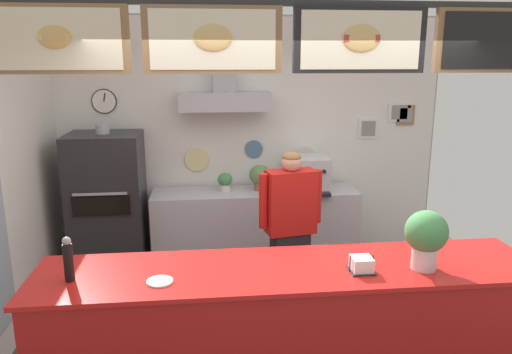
{
  "coord_description": "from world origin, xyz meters",
  "views": [
    {
      "loc": [
        -0.54,
        -3.41,
        2.4
      ],
      "look_at": [
        -0.1,
        0.65,
        1.4
      ],
      "focal_mm": 34.49,
      "sensor_mm": 36.0,
      "label": 1
    }
  ],
  "objects_px": {
    "espresso_machine": "(307,174)",
    "pepper_grinder": "(68,259)",
    "shop_worker": "(290,230)",
    "napkin_holder": "(362,265)",
    "condiment_plate": "(160,281)",
    "basil_vase": "(426,237)",
    "potted_thyme": "(225,181)",
    "potted_rosemary": "(260,176)",
    "pizza_oven": "(108,208)"
  },
  "relations": [
    {
      "from": "espresso_machine",
      "to": "pepper_grinder",
      "type": "xyz_separation_m",
      "value": [
        -1.99,
        -2.39,
        0.08
      ]
    },
    {
      "from": "shop_worker",
      "to": "napkin_holder",
      "type": "bearing_deg",
      "value": 87.69
    },
    {
      "from": "napkin_holder",
      "to": "shop_worker",
      "type": "bearing_deg",
      "value": 98.55
    },
    {
      "from": "pepper_grinder",
      "to": "condiment_plate",
      "type": "distance_m",
      "value": 0.57
    },
    {
      "from": "shop_worker",
      "to": "basil_vase",
      "type": "xyz_separation_m",
      "value": [
        0.63,
        -1.4,
        0.43
      ]
    },
    {
      "from": "potted_thyme",
      "to": "napkin_holder",
      "type": "xyz_separation_m",
      "value": [
        0.76,
        -2.5,
        0.06
      ]
    },
    {
      "from": "shop_worker",
      "to": "espresso_machine",
      "type": "bearing_deg",
      "value": -120.55
    },
    {
      "from": "condiment_plate",
      "to": "pepper_grinder",
      "type": "bearing_deg",
      "value": 171.48
    },
    {
      "from": "potted_rosemary",
      "to": "basil_vase",
      "type": "distance_m",
      "value": 2.64
    },
    {
      "from": "potted_rosemary",
      "to": "condiment_plate",
      "type": "xyz_separation_m",
      "value": [
        -0.91,
        -2.54,
        -0.03
      ]
    },
    {
      "from": "espresso_machine",
      "to": "condiment_plate",
      "type": "relative_size",
      "value": 3.35
    },
    {
      "from": "espresso_machine",
      "to": "condiment_plate",
      "type": "xyz_separation_m",
      "value": [
        -1.44,
        -2.47,
        -0.05
      ]
    },
    {
      "from": "espresso_machine",
      "to": "potted_thyme",
      "type": "bearing_deg",
      "value": 176.99
    },
    {
      "from": "napkin_holder",
      "to": "condiment_plate",
      "type": "distance_m",
      "value": 1.28
    },
    {
      "from": "shop_worker",
      "to": "espresso_machine",
      "type": "relative_size",
      "value": 2.9
    },
    {
      "from": "shop_worker",
      "to": "condiment_plate",
      "type": "distance_m",
      "value": 1.8
    },
    {
      "from": "potted_thyme",
      "to": "condiment_plate",
      "type": "xyz_separation_m",
      "value": [
        -0.51,
        -2.52,
        0.02
      ]
    },
    {
      "from": "pizza_oven",
      "to": "potted_thyme",
      "type": "xyz_separation_m",
      "value": [
        1.27,
        0.13,
        0.23
      ]
    },
    {
      "from": "potted_thyme",
      "to": "basil_vase",
      "type": "relative_size",
      "value": 0.54
    },
    {
      "from": "pizza_oven",
      "to": "espresso_machine",
      "type": "distance_m",
      "value": 2.22
    },
    {
      "from": "basil_vase",
      "to": "potted_rosemary",
      "type": "bearing_deg",
      "value": 107.35
    },
    {
      "from": "potted_rosemary",
      "to": "condiment_plate",
      "type": "relative_size",
      "value": 1.79
    },
    {
      "from": "pizza_oven",
      "to": "shop_worker",
      "type": "relative_size",
      "value": 1.09
    },
    {
      "from": "espresso_machine",
      "to": "condiment_plate",
      "type": "distance_m",
      "value": 2.86
    },
    {
      "from": "pepper_grinder",
      "to": "basil_vase",
      "type": "bearing_deg",
      "value": -1.5
    },
    {
      "from": "espresso_machine",
      "to": "condiment_plate",
      "type": "height_order",
      "value": "espresso_machine"
    },
    {
      "from": "potted_thyme",
      "to": "pepper_grinder",
      "type": "relative_size",
      "value": 0.74
    },
    {
      "from": "shop_worker",
      "to": "espresso_machine",
      "type": "xyz_separation_m",
      "value": [
        0.37,
        1.05,
        0.28
      ]
    },
    {
      "from": "napkin_holder",
      "to": "condiment_plate",
      "type": "bearing_deg",
      "value": -178.92
    },
    {
      "from": "pizza_oven",
      "to": "condiment_plate",
      "type": "xyz_separation_m",
      "value": [
        0.75,
        -2.4,
        0.25
      ]
    },
    {
      "from": "potted_rosemary",
      "to": "condiment_plate",
      "type": "height_order",
      "value": "potted_rosemary"
    },
    {
      "from": "pepper_grinder",
      "to": "basil_vase",
      "type": "height_order",
      "value": "basil_vase"
    },
    {
      "from": "condiment_plate",
      "to": "shop_worker",
      "type": "bearing_deg",
      "value": 53.28
    },
    {
      "from": "shop_worker",
      "to": "potted_thyme",
      "type": "height_order",
      "value": "shop_worker"
    },
    {
      "from": "espresso_machine",
      "to": "napkin_holder",
      "type": "bearing_deg",
      "value": -93.8
    },
    {
      "from": "pepper_grinder",
      "to": "potted_thyme",
      "type": "bearing_deg",
      "value": 66.4
    },
    {
      "from": "napkin_holder",
      "to": "condiment_plate",
      "type": "xyz_separation_m",
      "value": [
        -1.28,
        -0.02,
        -0.04
      ]
    },
    {
      "from": "potted_thyme",
      "to": "potted_rosemary",
      "type": "relative_size",
      "value": 0.73
    },
    {
      "from": "espresso_machine",
      "to": "pepper_grinder",
      "type": "distance_m",
      "value": 3.11
    },
    {
      "from": "pizza_oven",
      "to": "potted_thyme",
      "type": "bearing_deg",
      "value": 5.64
    },
    {
      "from": "pizza_oven",
      "to": "condiment_plate",
      "type": "height_order",
      "value": "pizza_oven"
    },
    {
      "from": "espresso_machine",
      "to": "basil_vase",
      "type": "relative_size",
      "value": 1.39
    },
    {
      "from": "potted_thyme",
      "to": "condiment_plate",
      "type": "relative_size",
      "value": 1.31
    },
    {
      "from": "potted_rosemary",
      "to": "napkin_holder",
      "type": "xyz_separation_m",
      "value": [
        0.37,
        -2.51,
        0.01
      ]
    },
    {
      "from": "potted_thyme",
      "to": "potted_rosemary",
      "type": "bearing_deg",
      "value": 1.77
    },
    {
      "from": "pepper_grinder",
      "to": "espresso_machine",
      "type": "bearing_deg",
      "value": 50.23
    },
    {
      "from": "espresso_machine",
      "to": "potted_rosemary",
      "type": "height_order",
      "value": "espresso_machine"
    },
    {
      "from": "condiment_plate",
      "to": "espresso_machine",
      "type": "bearing_deg",
      "value": 59.81
    },
    {
      "from": "shop_worker",
      "to": "napkin_holder",
      "type": "distance_m",
      "value": 1.44
    },
    {
      "from": "pepper_grinder",
      "to": "napkin_holder",
      "type": "height_order",
      "value": "pepper_grinder"
    }
  ]
}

